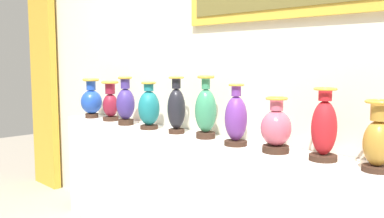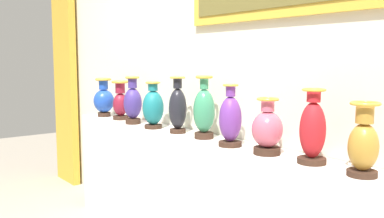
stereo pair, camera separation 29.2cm
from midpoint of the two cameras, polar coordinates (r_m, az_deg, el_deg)
display_shelf at (r=3.06m, az=2.79°, el=-11.95°), size 3.01×0.29×0.91m
back_wall at (r=3.04m, az=6.06°, el=9.33°), size 5.71×0.14×3.12m
curtain_gold at (r=5.09m, az=-15.13°, el=3.61°), size 0.49×0.08×2.36m
vase_sapphire at (r=3.95m, az=-9.73°, el=1.27°), size 0.19×0.19×0.36m
vase_burgundy at (r=3.73m, az=-7.42°, el=0.97°), size 0.15×0.15×0.34m
vase_indigo at (r=3.47m, az=-5.60°, el=0.82°), size 0.15×0.15×0.39m
vase_teal at (r=3.23m, az=-2.69°, el=0.19°), size 0.16×0.16×0.36m
vase_onyx at (r=3.01m, az=0.83°, el=0.12°), size 0.13×0.13×0.41m
vase_jade at (r=2.81m, az=4.61°, el=-0.30°), size 0.14×0.14×0.42m
vase_violet at (r=2.58m, az=8.42°, el=-1.46°), size 0.14×0.14×0.38m
vase_rose at (r=2.41m, az=13.55°, el=-2.77°), size 0.17×0.17×0.32m
vase_crimson at (r=2.25m, az=19.55°, el=-2.76°), size 0.15×0.15×0.38m
vase_ochre at (r=2.10m, az=25.84°, el=-4.25°), size 0.13×0.13×0.34m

